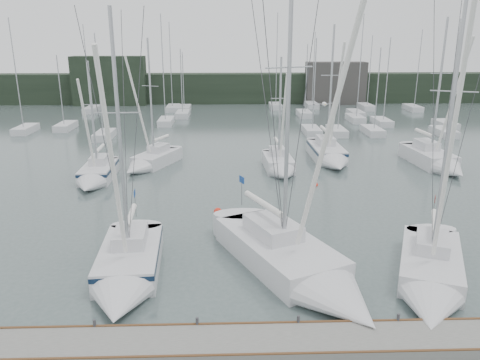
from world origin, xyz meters
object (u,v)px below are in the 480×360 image
(sailboat_near_center, at_px, (305,272))
(sailboat_near_right, at_px, (431,280))
(sailboat_mid_d, at_px, (330,156))
(sailboat_near_left, at_px, (126,273))
(buoy_a, at_px, (218,212))
(sailboat_mid_b, at_px, (148,162))
(buoy_b, at_px, (315,185))
(sailboat_mid_c, at_px, (280,166))
(sailboat_mid_a, at_px, (95,176))
(sailboat_mid_e, at_px, (437,162))

(sailboat_near_center, bearing_deg, sailboat_near_right, -33.14)
(sailboat_near_right, xyz_separation_m, sailboat_mid_d, (0.30, 22.81, 0.10))
(sailboat_near_left, relative_size, buoy_a, 24.81)
(sailboat_mid_b, distance_m, buoy_b, 14.87)
(sailboat_near_right, relative_size, buoy_a, 27.94)
(sailboat_mid_c, distance_m, buoy_b, 4.33)
(sailboat_near_right, bearing_deg, sailboat_mid_b, 149.99)
(sailboat_mid_b, bearing_deg, sailboat_mid_a, -106.55)
(sailboat_near_left, distance_m, buoy_b, 18.99)
(sailboat_near_center, relative_size, sailboat_mid_a, 1.66)
(sailboat_near_left, bearing_deg, buoy_a, 62.29)
(sailboat_mid_b, xyz_separation_m, sailboat_mid_e, (25.51, -0.98, 0.09))
(sailboat_near_right, bearing_deg, sailboat_mid_d, 112.08)
(sailboat_near_center, distance_m, sailboat_mid_d, 22.76)
(sailboat_mid_a, bearing_deg, sailboat_near_right, -42.32)
(sailboat_near_right, distance_m, buoy_a, 14.39)
(sailboat_near_center, distance_m, sailboat_mid_c, 18.75)
(buoy_b, bearing_deg, buoy_a, -143.79)
(sailboat_mid_c, bearing_deg, sailboat_mid_e, 0.81)
(sailboat_near_center, xyz_separation_m, buoy_b, (3.31, 15.11, -0.62))
(sailboat_mid_b, distance_m, sailboat_mid_d, 16.55)
(sailboat_near_left, height_order, sailboat_mid_d, sailboat_near_left)
(sailboat_mid_b, xyz_separation_m, buoy_b, (13.84, -5.41, -0.54))
(buoy_a, bearing_deg, sailboat_mid_c, 60.23)
(sailboat_near_right, xyz_separation_m, sailboat_mid_c, (-4.67, 19.57, 0.02))
(sailboat_near_left, bearing_deg, sailboat_near_center, -5.01)
(sailboat_mid_a, height_order, sailboat_mid_b, sailboat_mid_b)
(sailboat_mid_a, xyz_separation_m, sailboat_mid_e, (29.07, 3.18, 0.06))
(sailboat_mid_c, distance_m, buoy_a, 10.55)
(sailboat_mid_c, xyz_separation_m, sailboat_mid_e, (14.00, 0.81, 0.08))
(sailboat_mid_d, bearing_deg, sailboat_mid_b, -175.50)
(sailboat_mid_e, bearing_deg, sailboat_near_center, -132.58)
(sailboat_near_center, xyz_separation_m, sailboat_mid_c, (0.99, 18.73, -0.07))
(sailboat_mid_c, bearing_deg, sailboat_mid_b, 168.66)
(sailboat_near_left, relative_size, sailboat_mid_d, 1.03)
(sailboat_near_center, bearing_deg, sailboat_near_left, 153.96)
(sailboat_mid_c, distance_m, sailboat_mid_d, 5.94)
(sailboat_mid_d, xyz_separation_m, sailboat_mid_e, (9.02, -2.43, -0.00))
(sailboat_mid_a, bearing_deg, sailboat_mid_e, 5.00)
(sailboat_mid_e, bearing_deg, sailboat_near_left, -145.55)
(sailboat_near_right, xyz_separation_m, buoy_b, (-2.35, 15.96, -0.53))
(sailboat_mid_b, height_order, sailboat_mid_c, sailboat_mid_b)
(sailboat_mid_b, xyz_separation_m, sailboat_mid_d, (16.49, 1.45, 0.09))
(sailboat_mid_a, bearing_deg, sailboat_near_center, -50.53)
(sailboat_near_center, height_order, buoy_b, sailboat_near_center)
(sailboat_mid_a, relative_size, sailboat_mid_b, 0.86)
(sailboat_near_center, height_order, sailboat_mid_b, sailboat_near_center)
(sailboat_mid_e, relative_size, buoy_b, 25.88)
(sailboat_mid_e, bearing_deg, sailboat_mid_c, 178.22)
(sailboat_mid_b, distance_m, sailboat_mid_e, 25.53)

